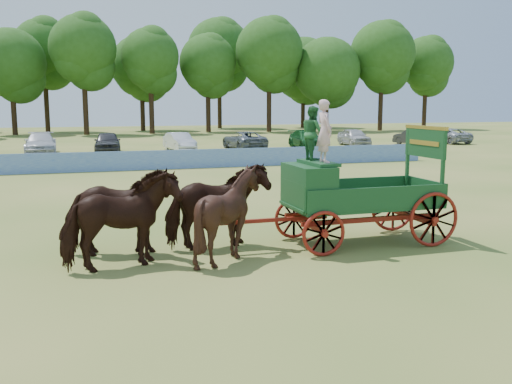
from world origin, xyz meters
name	(u,v)px	position (x,y,z in m)	size (l,w,h in m)	color
ground	(414,236)	(0.00, 0.00, 0.00)	(160.00, 160.00, 0.00)	#A28E49
horse_lead_left	(121,221)	(-7.86, -0.82, 1.06)	(1.14, 2.51, 2.12)	black
horse_lead_right	(117,212)	(-7.86, 0.28, 1.06)	(1.14, 2.51, 2.12)	black
horse_wheel_left	(228,215)	(-5.46, -0.82, 1.06)	(1.71, 1.93, 2.12)	black
horse_wheel_right	(217,207)	(-5.46, 0.28, 1.06)	(1.14, 2.51, 2.12)	black
farm_dray	(337,185)	(-2.47, -0.26, 1.55)	(6.00, 2.00, 3.66)	#98280F
sponsor_banner	(219,158)	(-1.00, 18.00, 0.53)	(26.00, 0.08, 1.05)	blue
parked_cars	(162,141)	(-2.32, 30.38, 0.74)	(51.92, 6.59, 1.65)	silver
treeline	(101,56)	(-5.08, 60.01, 9.27)	(90.77, 23.66, 15.75)	#382314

